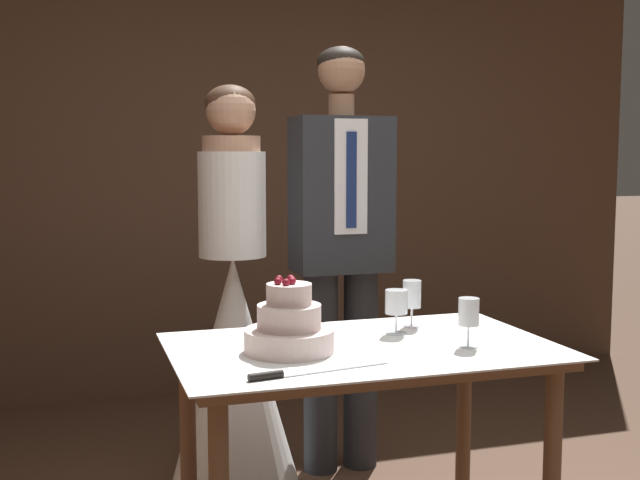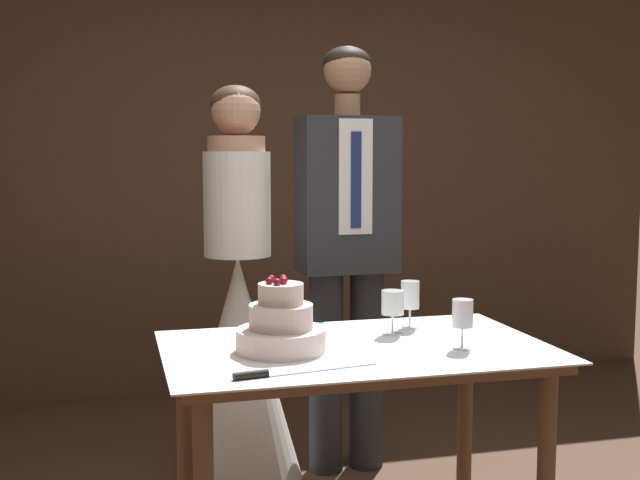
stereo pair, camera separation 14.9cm
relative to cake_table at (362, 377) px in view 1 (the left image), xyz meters
The scene contains 9 objects.
wall_back 2.38m from the cake_table, 86.16° to the left, with size 5.07×0.12×2.58m, color #513828.
cake_table is the anchor object (origin of this frame).
tiered_cake 0.31m from the cake_table, behind, with size 0.28×0.28×0.24m.
cake_knife 0.43m from the cake_table, 138.57° to the right, with size 0.43×0.09×0.02m.
wine_glass_near 0.40m from the cake_table, 21.35° to the right, with size 0.07×0.07×0.16m.
wine_glass_middle 0.29m from the cake_table, 35.91° to the left, with size 0.08×0.08×0.15m.
wine_glass_far 0.40m from the cake_table, 38.02° to the left, with size 0.07×0.07×0.17m.
bride 0.94m from the cake_table, 104.81° to the left, with size 0.54×0.54×1.68m.
groom 1.00m from the cake_table, 75.19° to the left, with size 0.41×0.25×1.85m.
Camera 1 is at (-1.05, -2.16, 1.40)m, focal length 45.00 mm.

